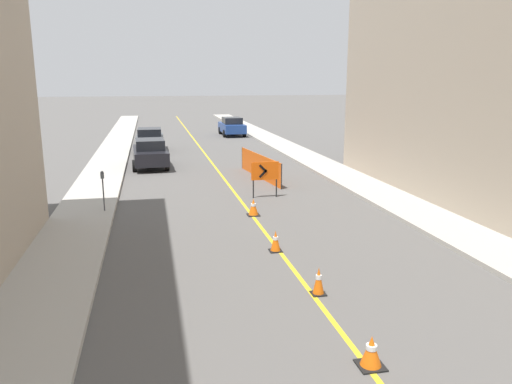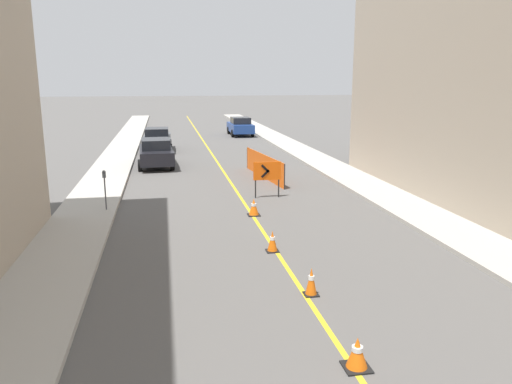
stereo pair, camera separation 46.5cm
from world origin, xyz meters
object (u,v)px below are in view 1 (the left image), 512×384
at_px(parked_car_curb_far, 232,126).
at_px(parking_meter_near_curb, 103,183).
at_px(parked_car_curb_mid, 150,140).
at_px(traffic_cone_fifth, 276,241).
at_px(traffic_cone_farthest, 253,207).
at_px(arrow_barricade_primary, 265,172).
at_px(parked_car_curb_near, 150,153).
at_px(traffic_cone_third, 371,352).
at_px(traffic_cone_fourth, 319,281).

distance_m(parked_car_curb_far, parking_meter_near_curb, 26.25).
distance_m(parked_car_curb_mid, parking_meter_near_curb, 16.32).
bearing_deg(parking_meter_near_curb, traffic_cone_fifth, -45.21).
distance_m(traffic_cone_farthest, parked_car_curb_mid, 17.85).
relative_size(arrow_barricade_primary, parking_meter_near_curb, 1.02).
bearing_deg(traffic_cone_fifth, arrow_barricade_primary, 79.67).
bearing_deg(parking_meter_near_curb, parked_car_curb_near, 80.12).
height_order(traffic_cone_fifth, traffic_cone_farthest, traffic_cone_farthest).
distance_m(parked_car_curb_mid, parked_car_curb_far, 11.05).
height_order(traffic_cone_third, parked_car_curb_mid, parked_car_curb_mid).
height_order(traffic_cone_third, parked_car_curb_far, parked_car_curb_far).
distance_m(arrow_barricade_primary, parked_car_curb_near, 9.66).
bearing_deg(traffic_cone_third, parked_car_curb_far, 84.51).
height_order(traffic_cone_third, arrow_barricade_primary, arrow_barricade_primary).
xyz_separation_m(traffic_cone_third, traffic_cone_fourth, (0.08, 3.01, 0.05)).
bearing_deg(parked_car_curb_mid, parked_car_curb_near, -89.05).
bearing_deg(traffic_cone_third, traffic_cone_fourth, 88.46).
xyz_separation_m(traffic_cone_farthest, arrow_barricade_primary, (1.04, 2.64, 0.77)).
bearing_deg(parked_car_curb_far, arrow_barricade_primary, -96.77).
xyz_separation_m(traffic_cone_fifth, traffic_cone_farthest, (0.16, 3.92, 0.00)).
bearing_deg(traffic_cone_fourth, parking_meter_near_curb, 123.20).
distance_m(traffic_cone_fifth, parking_meter_near_curb, 7.36).
relative_size(traffic_cone_farthest, parked_car_curb_near, 0.14).
distance_m(traffic_cone_third, parked_car_curb_far, 36.15).
bearing_deg(traffic_cone_farthest, traffic_cone_fifth, -92.34).
xyz_separation_m(parked_car_curb_near, parked_car_curb_far, (7.05, 14.88, 0.00)).
xyz_separation_m(traffic_cone_fifth, parked_car_curb_near, (-3.43, 15.04, 0.50)).
distance_m(traffic_cone_fifth, arrow_barricade_primary, 6.71).
bearing_deg(traffic_cone_farthest, parked_car_curb_near, 107.89).
relative_size(arrow_barricade_primary, parked_car_curb_near, 0.35).
bearing_deg(parked_car_curb_mid, arrow_barricade_primary, -71.71).
distance_m(arrow_barricade_primary, parked_car_curb_far, 23.49).
height_order(traffic_cone_farthest, arrow_barricade_primary, arrow_barricade_primary).
bearing_deg(parked_car_curb_mid, parked_car_curb_far, 51.38).
relative_size(traffic_cone_fifth, arrow_barricade_primary, 0.41).
bearing_deg(parked_car_curb_near, parked_car_curb_mid, 87.40).
relative_size(traffic_cone_third, arrow_barricade_primary, 0.38).
xyz_separation_m(traffic_cone_fourth, parked_car_curb_mid, (-3.67, 24.46, 0.47)).
relative_size(traffic_cone_third, parking_meter_near_curb, 0.39).
distance_m(arrow_barricade_primary, parked_car_curb_mid, 15.55).
distance_m(arrow_barricade_primary, parking_meter_near_curb, 6.49).
bearing_deg(arrow_barricade_primary, parked_car_curb_near, 118.74).
xyz_separation_m(arrow_barricade_primary, parked_car_curb_mid, (-4.62, 14.84, -0.27)).
distance_m(traffic_cone_third, traffic_cone_fifth, 6.06).
xyz_separation_m(traffic_cone_farthest, parked_car_curb_near, (-3.59, 11.12, 0.49)).
relative_size(traffic_cone_fourth, traffic_cone_fifth, 1.07).
distance_m(traffic_cone_fifth, parked_car_curb_far, 30.14).
height_order(parked_car_curb_near, parked_car_curb_mid, same).
bearing_deg(traffic_cone_fourth, parked_car_curb_near, 101.48).
xyz_separation_m(traffic_cone_farthest, parked_car_curb_mid, (-3.58, 17.48, 0.49)).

